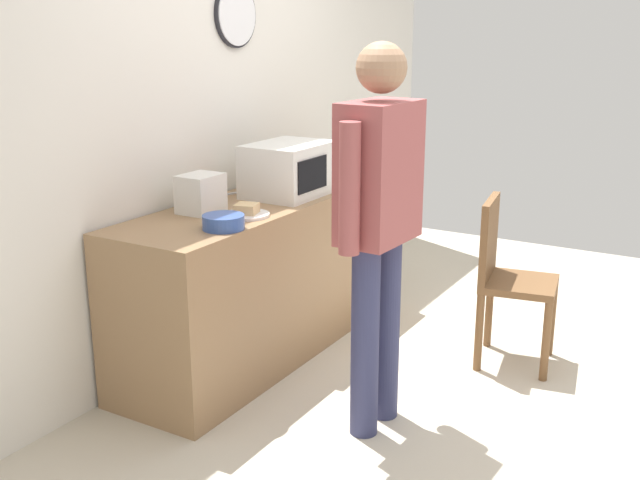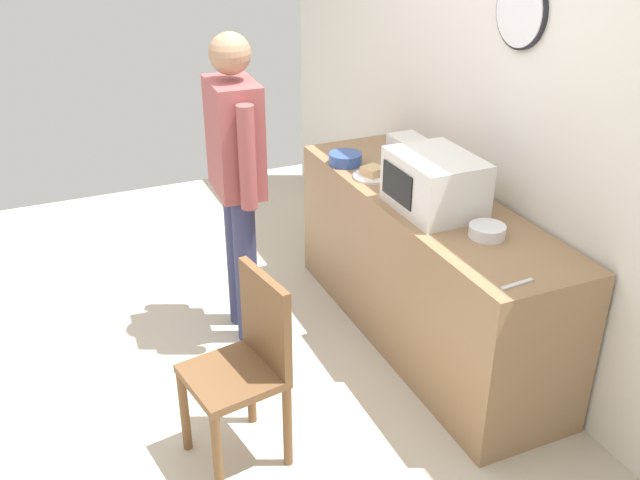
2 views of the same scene
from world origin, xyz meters
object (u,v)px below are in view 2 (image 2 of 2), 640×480
(salad_bowl, at_px, (345,159))
(cereal_bowl, at_px, (487,231))
(wooden_chair, at_px, (247,361))
(fork_utensil, at_px, (517,284))
(toaster, at_px, (408,153))
(spoon_utensil, at_px, (464,189))
(person_standing, at_px, (236,168))
(microwave, at_px, (435,183))
(sandwich_plate, at_px, (373,174))

(salad_bowl, bearing_deg, cereal_bowl, 9.91)
(salad_bowl, xyz_separation_m, wooden_chair, (1.17, -1.05, -0.42))
(fork_utensil, bearing_deg, toaster, 169.67)
(toaster, bearing_deg, cereal_bowl, -6.13)
(cereal_bowl, distance_m, fork_utensil, 0.47)
(spoon_utensil, xyz_separation_m, wooden_chair, (0.54, -1.49, -0.39))
(salad_bowl, distance_m, person_standing, 0.77)
(microwave, bearing_deg, fork_utensil, -5.74)
(cereal_bowl, xyz_separation_m, fork_utensil, (0.44, -0.15, -0.03))
(sandwich_plate, height_order, fork_utensil, sandwich_plate)
(sandwich_plate, bearing_deg, toaster, 100.72)
(wooden_chair, bearing_deg, toaster, 125.28)
(cereal_bowl, relative_size, person_standing, 0.10)
(fork_utensil, bearing_deg, microwave, 174.26)
(toaster, xyz_separation_m, fork_utensil, (1.41, -0.26, -0.10))
(toaster, height_order, fork_utensil, toaster)
(sandwich_plate, xyz_separation_m, wooden_chair, (0.91, -1.10, -0.41))
(sandwich_plate, distance_m, toaster, 0.27)
(sandwich_plate, height_order, spoon_utensil, sandwich_plate)
(sandwich_plate, height_order, wooden_chair, sandwich_plate)
(microwave, distance_m, sandwich_plate, 0.56)
(person_standing, bearing_deg, cereal_bowl, 43.01)
(cereal_bowl, relative_size, wooden_chair, 0.19)
(salad_bowl, xyz_separation_m, spoon_utensil, (0.63, 0.44, -0.03))
(fork_utensil, bearing_deg, person_standing, -151.36)
(microwave, xyz_separation_m, person_standing, (-0.63, -0.88, -0.00))
(wooden_chair, bearing_deg, fork_utensil, 67.76)
(sandwich_plate, xyz_separation_m, salad_bowl, (-0.26, -0.05, 0.01))
(microwave, relative_size, cereal_bowl, 2.77)
(cereal_bowl, xyz_separation_m, wooden_chair, (-0.01, -1.25, -0.41))
(salad_bowl, xyz_separation_m, toaster, (0.21, 0.31, 0.07))
(salad_bowl, distance_m, cereal_bowl, 1.20)
(salad_bowl, height_order, fork_utensil, salad_bowl)
(microwave, relative_size, salad_bowl, 2.46)
(microwave, relative_size, person_standing, 0.28)
(microwave, bearing_deg, spoon_utensil, 118.71)
(salad_bowl, distance_m, wooden_chair, 1.63)
(cereal_bowl, bearing_deg, spoon_utensil, 156.90)
(sandwich_plate, distance_m, cereal_bowl, 0.93)
(toaster, distance_m, fork_utensil, 1.44)
(microwave, relative_size, sandwich_plate, 2.13)
(salad_bowl, bearing_deg, sandwich_plate, 11.53)
(cereal_bowl, bearing_deg, microwave, -169.72)
(sandwich_plate, distance_m, spoon_utensil, 0.53)
(cereal_bowl, distance_m, toaster, 0.98)
(sandwich_plate, relative_size, salad_bowl, 1.16)
(toaster, bearing_deg, sandwich_plate, -79.28)
(microwave, bearing_deg, wooden_chair, -72.31)
(person_standing, distance_m, wooden_chair, 1.18)
(microwave, height_order, sandwich_plate, microwave)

